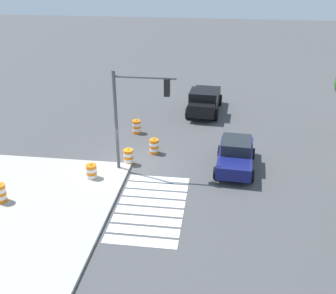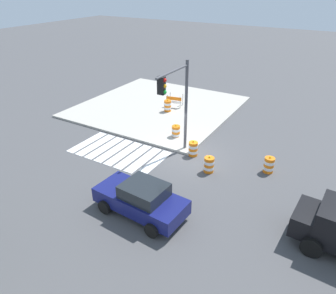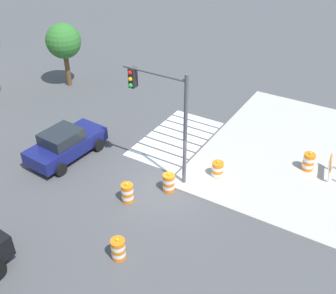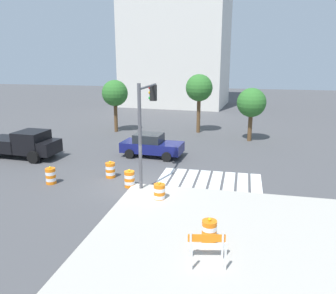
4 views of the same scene
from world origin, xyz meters
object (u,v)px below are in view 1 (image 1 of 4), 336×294
at_px(traffic_barrel_crosswalk_end, 128,157).
at_px(traffic_barrel_median_near, 92,172).
at_px(pickup_truck, 204,101).
at_px(traffic_barrel_on_sidewalk, 0,193).
at_px(sports_car, 236,155).
at_px(traffic_barrel_median_far, 154,146).
at_px(traffic_barrel_near_corner, 137,127).
at_px(traffic_light_pole, 137,104).

xyz_separation_m(traffic_barrel_crosswalk_end, traffic_barrel_median_near, (2.05, -1.53, 0.00)).
bearing_deg(pickup_truck, traffic_barrel_median_near, -26.01).
bearing_deg(traffic_barrel_on_sidewalk, sports_car, 115.09).
bearing_deg(traffic_barrel_crosswalk_end, traffic_barrel_median_near, -36.66).
relative_size(traffic_barrel_median_far, traffic_barrel_on_sidewalk, 1.00).
distance_m(traffic_barrel_near_corner, traffic_barrel_median_near, 6.61).
bearing_deg(pickup_truck, traffic_barrel_on_sidewalk, -33.09).
height_order(traffic_barrel_median_far, traffic_barrel_on_sidewalk, traffic_barrel_on_sidewalk).
height_order(pickup_truck, traffic_barrel_on_sidewalk, pickup_truck).
relative_size(pickup_truck, traffic_barrel_median_near, 5.16).
xyz_separation_m(traffic_barrel_median_far, traffic_light_pole, (2.35, -0.47, 3.46)).
relative_size(traffic_barrel_crosswalk_end, traffic_light_pole, 0.19).
height_order(pickup_truck, traffic_barrel_near_corner, pickup_truck).
distance_m(sports_car, traffic_barrel_crosswalk_end, 6.05).
xyz_separation_m(pickup_truck, traffic_barrel_median_far, (7.33, -2.61, -0.52)).
height_order(traffic_barrel_crosswalk_end, traffic_light_pole, traffic_light_pole).
height_order(pickup_truck, traffic_barrel_median_near, pickup_truck).
bearing_deg(sports_car, traffic_barrel_median_far, -104.07).
height_order(traffic_barrel_median_near, traffic_barrel_median_far, same).
relative_size(traffic_barrel_median_far, traffic_light_pole, 0.19).
bearing_deg(traffic_barrel_crosswalk_end, traffic_barrel_near_corner, -174.19).
bearing_deg(traffic_barrel_median_near, traffic_light_pole, 119.64).
bearing_deg(sports_car, traffic_light_pole, -77.81).
xyz_separation_m(sports_car, traffic_barrel_near_corner, (-4.09, -6.48, -0.36)).
xyz_separation_m(traffic_barrel_near_corner, traffic_light_pole, (5.23, 1.20, 3.46)).
relative_size(traffic_barrel_median_near, traffic_light_pole, 0.19).
height_order(sports_car, traffic_barrel_on_sidewalk, sports_car).
height_order(traffic_barrel_median_near, traffic_barrel_on_sidewalk, traffic_barrel_on_sidewalk).
height_order(pickup_truck, traffic_barrel_median_far, pickup_truck).
relative_size(traffic_barrel_crosswalk_end, traffic_barrel_on_sidewalk, 1.00).
xyz_separation_m(pickup_truck, traffic_barrel_near_corner, (4.45, -4.28, -0.52)).
relative_size(traffic_barrel_near_corner, traffic_barrel_median_far, 1.00).
xyz_separation_m(traffic_barrel_median_near, traffic_barrel_on_sidewalk, (2.80, -3.62, 0.15)).
height_order(traffic_barrel_near_corner, traffic_barrel_median_far, same).
height_order(sports_car, traffic_barrel_median_near, sports_car).
relative_size(traffic_barrel_near_corner, traffic_barrel_crosswalk_end, 1.00).
bearing_deg(pickup_truck, traffic_barrel_median_far, -19.60).
bearing_deg(traffic_barrel_median_near, pickup_truck, 153.99).
height_order(traffic_barrel_near_corner, traffic_barrel_crosswalk_end, same).
xyz_separation_m(traffic_barrel_median_near, traffic_light_pole, (-1.30, 2.28, 3.46)).
bearing_deg(traffic_barrel_median_far, traffic_barrel_crosswalk_end, -37.41).
distance_m(traffic_barrel_crosswalk_end, traffic_barrel_on_sidewalk, 7.08).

